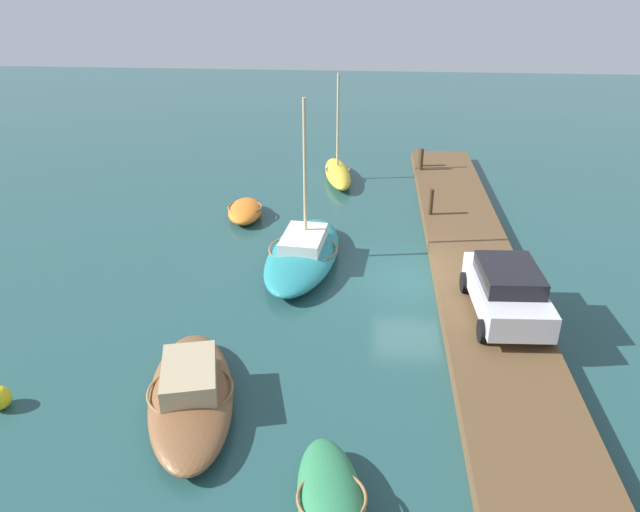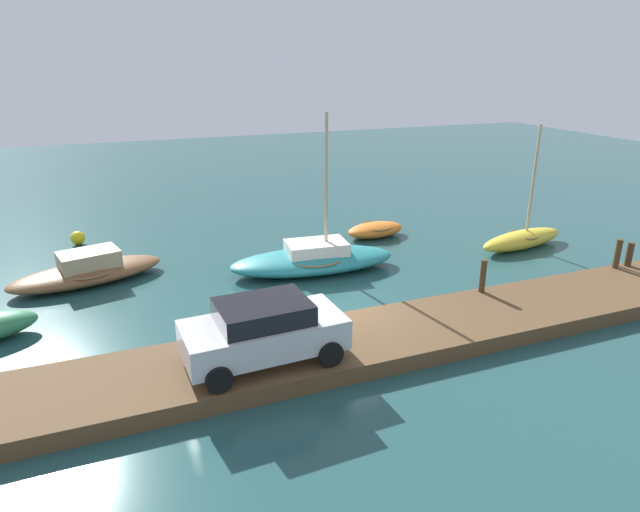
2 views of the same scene
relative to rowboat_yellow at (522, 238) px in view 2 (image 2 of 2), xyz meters
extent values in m
plane|color=#234C4C|center=(-9.95, -3.13, -0.41)|extent=(84.00, 84.00, 0.00)
cube|color=brown|center=(-9.95, -5.30, -0.18)|extent=(27.79, 2.97, 0.46)
ellipsoid|color=gold|center=(0.00, 0.00, -0.05)|extent=(4.61, 1.89, 0.73)
torus|color=olive|center=(0.00, 0.00, 0.15)|extent=(1.41, 1.41, 0.07)
cylinder|color=#C6B284|center=(0.21, 0.04, 2.44)|extent=(0.12, 0.12, 4.54)
ellipsoid|color=teal|center=(-9.17, 0.74, -0.01)|extent=(6.46, 2.98, 0.80)
torus|color=olive|center=(-9.17, 0.74, 0.20)|extent=(2.69, 2.69, 0.07)
cube|color=silver|center=(-9.04, 0.73, 0.48)|extent=(2.36, 1.61, 0.50)
cylinder|color=#C6B284|center=(-8.66, 0.69, 2.83)|extent=(0.12, 0.12, 5.20)
ellipsoid|color=brown|center=(-17.07, 2.65, -0.08)|extent=(5.61, 3.25, 0.66)
torus|color=olive|center=(-17.07, 2.65, 0.10)|extent=(2.55, 2.55, 0.07)
cube|color=tan|center=(-16.94, 2.68, 0.43)|extent=(2.23, 1.72, 0.61)
ellipsoid|color=orange|center=(-5.08, 3.63, -0.09)|extent=(2.83, 1.66, 0.64)
torus|color=olive|center=(-5.08, 3.63, 0.08)|extent=(1.61, 1.61, 0.07)
cylinder|color=#47331E|center=(-5.16, -4.06, 0.60)|extent=(0.20, 0.20, 1.09)
cylinder|color=#47331E|center=(0.65, -4.06, 0.59)|extent=(0.21, 0.21, 1.07)
cylinder|color=#47331E|center=(1.25, -4.06, 0.49)|extent=(0.24, 0.24, 0.88)
cube|color=silver|center=(-12.86, -5.60, 0.75)|extent=(4.03, 2.00, 0.77)
cube|color=black|center=(-12.86, -5.60, 1.39)|extent=(2.28, 1.70, 0.49)
cylinder|color=black|center=(-11.52, -4.62, 0.37)|extent=(0.65, 0.25, 0.64)
cylinder|color=black|center=(-11.44, -6.44, 0.37)|extent=(0.65, 0.25, 0.64)
cylinder|color=black|center=(-14.28, -4.75, 0.37)|extent=(0.65, 0.25, 0.64)
cylinder|color=black|center=(-14.20, -6.57, 0.37)|extent=(0.65, 0.25, 0.64)
sphere|color=yellow|center=(-17.49, 7.32, -0.12)|extent=(0.59, 0.59, 0.59)
camera|label=1|loc=(-28.59, -1.44, 9.56)|focal=34.21mm
camera|label=2|loc=(-15.96, -17.26, 7.18)|focal=30.70mm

